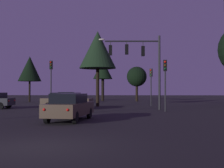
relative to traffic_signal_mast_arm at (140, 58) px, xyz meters
name	(u,v)px	position (x,y,z in m)	size (l,w,h in m)	color
ground_plane	(106,106)	(-3.68, 6.92, -4.63)	(168.00, 168.00, 0.00)	black
traffic_signal_mast_arm	(140,58)	(0.00, 0.00, 0.00)	(5.51, 0.61, 6.60)	#232326
traffic_light_corner_left	(165,75)	(1.94, -2.26, -1.66)	(0.33, 0.37, 4.18)	#232326
traffic_light_corner_right	(51,74)	(-9.20, 4.16, -1.22)	(0.30, 0.35, 4.85)	#232326
traffic_light_median	(151,79)	(1.42, 6.59, -1.67)	(0.37, 0.39, 4.16)	#232326
car_nearside_lane	(70,107)	(-4.26, -9.84, -3.83)	(2.12, 4.79, 1.52)	#473828
car_crossing_right	(67,100)	(-6.75, 0.70, -3.83)	(4.76, 2.31, 1.52)	#473828
car_far_lane	(65,97)	(-9.89, 14.10, -3.83)	(4.22, 2.44, 1.52)	#473828
tree_behind_sign	(137,77)	(0.16, 21.39, -0.65)	(3.23, 3.23, 5.63)	black
tree_left_far	(103,70)	(-5.56, 23.36, 0.68)	(3.29, 3.29, 7.05)	black
tree_center_horizon	(30,69)	(-16.21, 17.60, 0.43)	(3.51, 3.51, 6.98)	black
tree_lot_edge	(98,50)	(-4.42, 5.44, 1.50)	(4.00, 4.00, 8.20)	black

